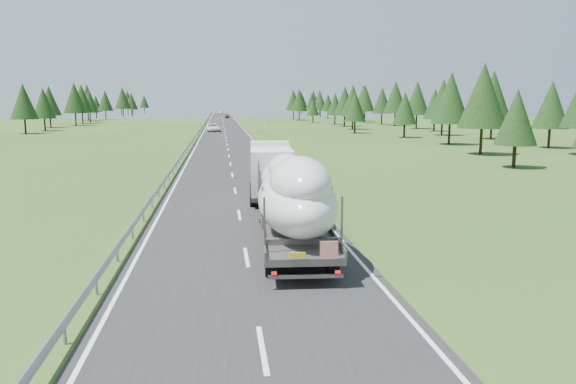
{
  "coord_description": "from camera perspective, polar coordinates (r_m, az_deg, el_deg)",
  "views": [
    {
      "loc": [
        -1.01,
        -23.01,
        6.52
      ],
      "look_at": [
        2.25,
        4.02,
        2.12
      ],
      "focal_mm": 35.0,
      "sensor_mm": 36.0,
      "label": 1
    }
  ],
  "objects": [
    {
      "name": "distant_van",
      "position": [
        124.71,
        -7.59,
        6.5
      ],
      "size": [
        3.27,
        6.41,
        1.73
      ],
      "primitive_type": "imported",
      "rotation": [
        0.0,
        0.0,
        0.06
      ],
      "color": "white",
      "rests_on": "ground"
    },
    {
      "name": "boat_truck",
      "position": [
        28.19,
        -0.16,
        0.62
      ],
      "size": [
        3.65,
        20.62,
        4.4
      ],
      "color": "white",
      "rests_on": "ground"
    },
    {
      "name": "ground",
      "position": [
        23.94,
        -4.24,
        -6.65
      ],
      "size": [
        400.0,
        400.0,
        0.0
      ],
      "primitive_type": "plane",
      "color": "#294316",
      "rests_on": "ground"
    },
    {
      "name": "highway_sign",
      "position": [
        103.45,
        -2.34,
        6.56
      ],
      "size": [
        0.08,
        0.9,
        2.6
      ],
      "color": "slate",
      "rests_on": "ground"
    },
    {
      "name": "tree_line_left",
      "position": [
        166.63,
        -21.95,
        8.71
      ],
      "size": [
        14.96,
        343.5,
        12.64
      ],
      "color": "black",
      "rests_on": "ground"
    },
    {
      "name": "distant_car_blue",
      "position": [
        306.8,
        -6.85,
        8.03
      ],
      "size": [
        1.88,
        4.41,
        1.41
      ],
      "primitive_type": "imported",
      "rotation": [
        0.0,
        0.0,
        -0.09
      ],
      "color": "navy",
      "rests_on": "ground"
    },
    {
      "name": "tree_line_right",
      "position": [
        150.17,
        9.1,
        9.26
      ],
      "size": [
        27.62,
        343.76,
        12.42
      ],
      "color": "black",
      "rests_on": "ground"
    },
    {
      "name": "guardrail",
      "position": [
        123.17,
        -8.92,
        6.31
      ],
      "size": [
        0.1,
        400.0,
        0.76
      ],
      "color": "slate",
      "rests_on": "ground"
    },
    {
      "name": "distant_car_dark",
      "position": [
        223.75,
        -6.2,
        7.63
      ],
      "size": [
        1.71,
        4.04,
        1.36
      ],
      "primitive_type": "imported",
      "rotation": [
        0.0,
        0.0,
        -0.03
      ],
      "color": "black",
      "rests_on": "ground"
    },
    {
      "name": "road_surface",
      "position": [
        123.19,
        -6.44,
        6.09
      ],
      "size": [
        10.0,
        400.0,
        0.02
      ],
      "primitive_type": "cube",
      "color": "black",
      "rests_on": "ground"
    },
    {
      "name": "marker_posts",
      "position": [
        178.27,
        -4.5,
        7.23
      ],
      "size": [
        0.13,
        350.08,
        1.0
      ],
      "color": "silver",
      "rests_on": "ground"
    }
  ]
}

